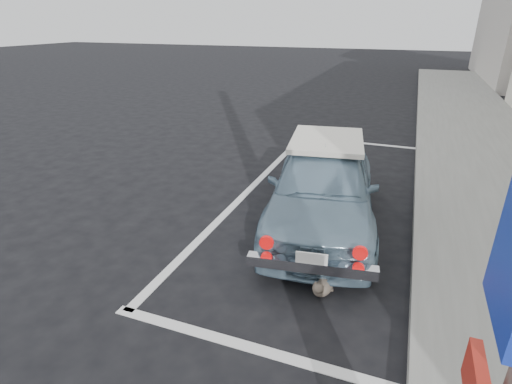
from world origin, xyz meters
The scene contains 6 objects.
ground centered at (0.00, 0.00, 0.00)m, with size 80.00×80.00×0.00m, color black.
pline_rear centered at (0.50, -0.50, 0.00)m, with size 3.00×0.12×0.01m, color silver.
pline_front centered at (0.50, 6.50, 0.00)m, with size 3.00×0.12×0.01m, color silver.
pline_side centered at (-0.90, 3.00, 0.00)m, with size 0.12×7.00×0.01m, color silver.
retro_coupe centered at (0.53, 2.13, 0.61)m, with size 1.94×3.74×1.21m.
cat centered at (0.90, 0.49, 0.11)m, with size 0.25×0.45×0.24m.
Camera 1 is at (1.49, -3.07, 2.75)m, focal length 28.00 mm.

